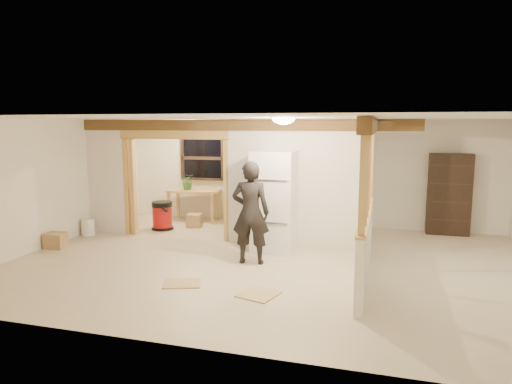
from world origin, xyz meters
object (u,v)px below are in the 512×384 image
(shop_vac, at_px, (162,215))
(bookshelf, at_px, (449,194))
(refrigerator, at_px, (274,201))
(work_table, at_px, (195,205))
(woman, at_px, (251,213))

(shop_vac, distance_m, bookshelf, 6.39)
(refrigerator, distance_m, work_table, 3.34)
(work_table, distance_m, bookshelf, 5.93)
(woman, distance_m, work_table, 3.83)
(refrigerator, relative_size, shop_vac, 2.90)
(shop_vac, relative_size, bookshelf, 0.37)
(woman, xyz_separation_m, bookshelf, (3.56, 3.18, -0.00))
(refrigerator, distance_m, shop_vac, 3.11)
(woman, bearing_deg, bookshelf, -144.94)
(refrigerator, xyz_separation_m, work_table, (-2.55, 2.08, -0.56))
(bookshelf, bearing_deg, work_table, -178.16)
(woman, height_order, work_table, woman)
(refrigerator, xyz_separation_m, shop_vac, (-2.88, 1.00, -0.62))
(woman, bearing_deg, work_table, -58.51)
(woman, relative_size, shop_vac, 2.72)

